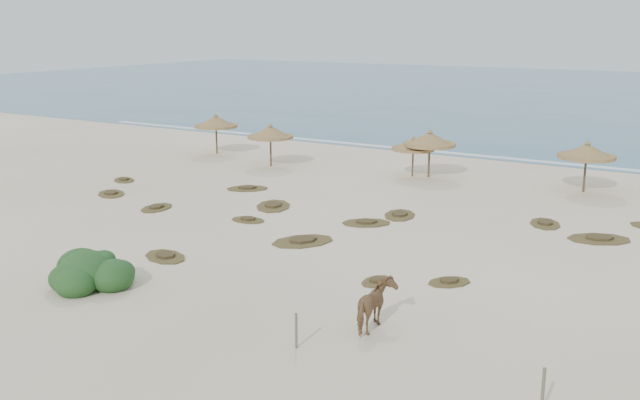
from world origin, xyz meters
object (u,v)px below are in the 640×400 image
(palapa_0, at_px, (216,122))
(bush, at_px, (89,273))
(horse, at_px, (376,306))
(palapa_1, at_px, (270,133))

(palapa_0, relative_size, bush, 1.08)
(palapa_0, xyz_separation_m, horse, (22.47, -20.73, -1.43))
(palapa_1, distance_m, bush, 21.80)
(palapa_1, bearing_deg, bush, -72.27)
(palapa_0, distance_m, bush, 25.72)
(palapa_0, xyz_separation_m, palapa_1, (5.76, -1.78, -0.06))
(horse, bearing_deg, palapa_0, -47.61)
(horse, relative_size, bush, 0.55)
(palapa_1, height_order, horse, palapa_1)
(palapa_1, relative_size, horse, 1.78)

